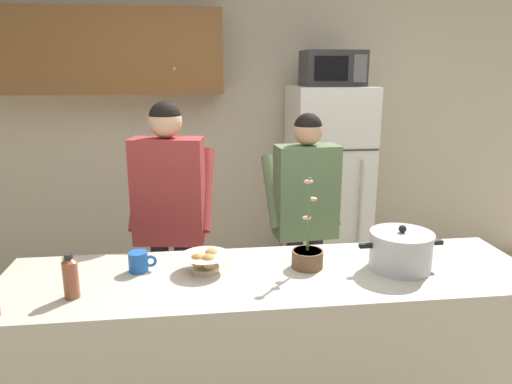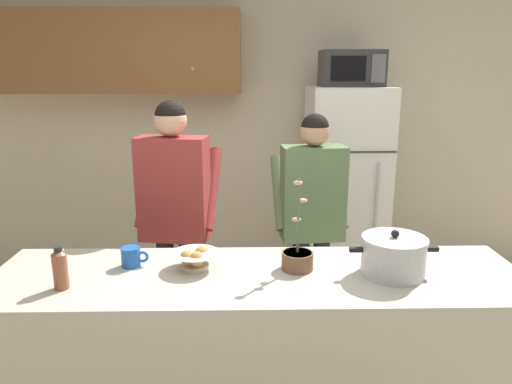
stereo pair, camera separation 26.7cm
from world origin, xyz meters
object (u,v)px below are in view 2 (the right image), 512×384
object	(u,v)px
coffee_mug	(131,257)
potted_orchid	(297,257)
microwave	(351,68)
cooking_pot	(393,256)
refrigerator	(345,189)
person_by_sink	(312,207)
person_near_pot	(175,202)
bottle_mid_counter	(60,268)
bread_bowl	(195,259)

from	to	relation	value
coffee_mug	potted_orchid	bearing A→B (deg)	-3.76
microwave	cooking_pot	xyz separation A→B (m)	(-0.16, -1.84, -0.83)
refrigerator	potted_orchid	bearing A→B (deg)	-108.29
person_by_sink	person_near_pot	bearing A→B (deg)	-172.94
refrigerator	cooking_pot	world-z (taller)	refrigerator
coffee_mug	bottle_mid_counter	size ratio (longest dim) A/B	0.68
person_near_pot	cooking_pot	size ratio (longest dim) A/B	4.07
microwave	coffee_mug	distance (m)	2.38
person_near_pot	bread_bowl	size ratio (longest dim) A/B	7.13
bread_bowl	cooking_pot	bearing A→B (deg)	-5.10
person_near_pot	bottle_mid_counter	size ratio (longest dim) A/B	8.66
person_by_sink	cooking_pot	xyz separation A→B (m)	(0.25, -0.92, 0.04)
microwave	person_near_pot	bearing A→B (deg)	-141.23
microwave	person_near_pot	distance (m)	1.83
refrigerator	person_near_pot	distance (m)	1.66
person_near_pot	coffee_mug	world-z (taller)	person_near_pot
refrigerator	potted_orchid	world-z (taller)	refrigerator
coffee_mug	bread_bowl	distance (m)	0.31
microwave	potted_orchid	xyz separation A→B (m)	(-0.59, -1.78, -0.86)
person_near_pot	coffee_mug	size ratio (longest dim) A/B	12.71
refrigerator	person_near_pot	xyz separation A→B (m)	(-1.28, -1.05, 0.19)
refrigerator	person_near_pot	bearing A→B (deg)	-140.64
person_near_pot	cooking_pot	distance (m)	1.38
microwave	potted_orchid	bearing A→B (deg)	-108.50
microwave	coffee_mug	world-z (taller)	microwave
person_near_pot	potted_orchid	xyz separation A→B (m)	(0.68, -0.75, -0.06)
microwave	potted_orchid	distance (m)	2.06
refrigerator	bottle_mid_counter	bearing A→B (deg)	-129.50
microwave	potted_orchid	size ratio (longest dim) A/B	1.09
refrigerator	bread_bowl	world-z (taller)	refrigerator
microwave	coffee_mug	xyz separation A→B (m)	(-1.39, -1.72, -0.88)
microwave	refrigerator	bearing A→B (deg)	90.07
cooking_pot	bottle_mid_counter	bearing A→B (deg)	-175.45
refrigerator	potted_orchid	distance (m)	1.90
refrigerator	coffee_mug	world-z (taller)	refrigerator
cooking_pot	potted_orchid	xyz separation A→B (m)	(-0.43, 0.07, -0.03)
bottle_mid_counter	potted_orchid	size ratio (longest dim) A/B	0.44
person_by_sink	coffee_mug	distance (m)	1.27
person_near_pot	cooking_pot	world-z (taller)	person_near_pot
person_by_sink	potted_orchid	size ratio (longest dim) A/B	3.58
microwave	bottle_mid_counter	distance (m)	2.68
cooking_pot	bottle_mid_counter	xyz separation A→B (m)	(-1.47, -0.12, 0.00)
cooking_pot	coffee_mug	world-z (taller)	cooking_pot
microwave	cooking_pot	world-z (taller)	microwave
microwave	cooking_pot	distance (m)	2.03
coffee_mug	bottle_mid_counter	xyz separation A→B (m)	(-0.25, -0.24, 0.05)
refrigerator	bottle_mid_counter	xyz separation A→B (m)	(-1.63, -1.98, 0.16)
microwave	bread_bowl	world-z (taller)	microwave
coffee_mug	person_near_pot	bearing A→B (deg)	81.13
person_by_sink	cooking_pot	distance (m)	0.96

